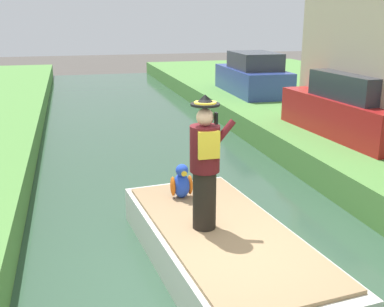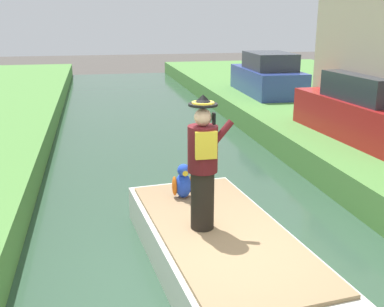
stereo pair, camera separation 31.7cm
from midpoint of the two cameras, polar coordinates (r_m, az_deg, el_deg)
ground_plane at (r=6.52m, az=3.41°, el=-16.25°), size 80.00×80.00×0.00m
canal_water at (r=6.50m, az=3.41°, el=-15.88°), size 5.62×48.00×0.10m
boat at (r=6.66m, az=2.34°, el=-11.48°), size 2.22×4.36×0.61m
person_pirate at (r=6.20m, az=0.14°, el=-1.25°), size 0.61×0.42×1.85m
parrot_plush at (r=7.48m, az=-2.50°, el=-3.63°), size 0.36×0.34×0.57m
parked_car_red at (r=11.82m, az=18.58°, el=5.18°), size 1.93×4.09×1.50m
parked_car_blue at (r=17.62m, az=6.88°, el=9.37°), size 1.81×4.05×1.50m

